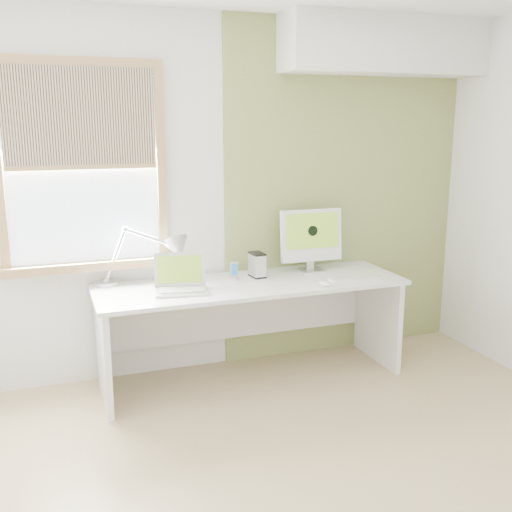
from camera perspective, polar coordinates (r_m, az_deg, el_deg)
name	(u,v)px	position (r m, az deg, el deg)	size (l,w,h in m)	color
room	(331,240)	(2.85, 7.21, 1.50)	(4.04, 3.54, 2.64)	tan
accent_wall	(344,192)	(4.83, 8.44, 6.07)	(2.00, 0.02, 2.60)	olive
soffit	(384,45)	(4.79, 12.14, 19.07)	(1.60, 0.40, 0.42)	white
window	(83,168)	(4.22, -16.21, 8.09)	(1.20, 0.14, 1.42)	#A27F52
desk	(248,306)	(4.36, -0.73, -4.81)	(2.20, 0.70, 0.73)	white
desk_lamp	(164,253)	(4.25, -8.75, 0.29)	(0.71, 0.34, 0.41)	silver
laptop	(181,282)	(4.08, -7.21, -2.43)	(0.39, 0.33, 0.24)	silver
phone_dock	(234,275)	(4.32, -2.11, -1.79)	(0.07, 0.07, 0.13)	silver
external_drive	(257,265)	(4.38, 0.10, -0.85)	(0.10, 0.15, 0.18)	silver
imac	(311,237)	(4.55, 5.28, 1.86)	(0.48, 0.16, 0.47)	silver
keyboard	(355,278)	(4.39, 9.47, -2.12)	(0.39, 0.14, 0.02)	white
mouse	(325,284)	(4.19, 6.64, -2.62)	(0.06, 0.11, 0.03)	white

